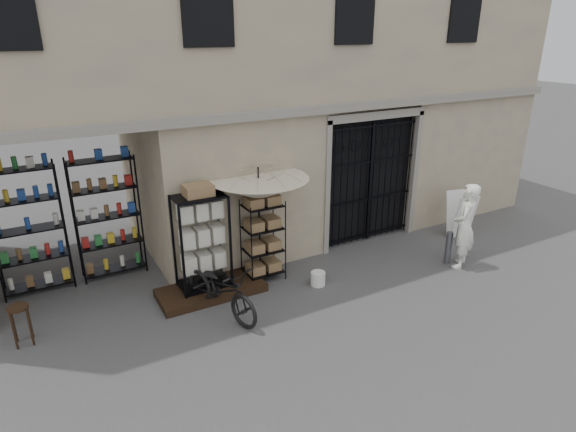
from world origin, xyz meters
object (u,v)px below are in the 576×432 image
wooden_stool (21,324)px  easel_sign (460,215)px  market_umbrella (258,183)px  white_bucket (318,279)px  steel_bollard (448,248)px  wire_rack (263,241)px  bicycle (222,313)px  shopkeeper (459,265)px  display_cabinet (202,247)px

wooden_stool → easel_sign: size_ratio=0.63×
market_umbrella → white_bucket: market_umbrella is taller
steel_bollard → easel_sign: (1.30, 0.90, 0.20)m
wire_rack → bicycle: wire_rack is taller
shopkeeper → easel_sign: 1.70m
wooden_stool → white_bucket: bearing=-7.5°
white_bucket → easel_sign: easel_sign is taller
wire_rack → wooden_stool: 4.37m
display_cabinet → easel_sign: display_cabinet is taller
wire_rack → white_bucket: bearing=-21.5°
white_bucket → bicycle: 2.05m
wire_rack → easel_sign: bearing=17.5°
shopkeeper → easel_sign: bearing=-168.9°
white_bucket → steel_bollard: (2.96, -0.54, 0.22)m
display_cabinet → wooden_stool: (-3.10, -0.12, -0.61)m
steel_bollard → shopkeeper: size_ratio=0.40×
wooden_stool → bicycle: bearing=-13.0°
wire_rack → white_bucket: wire_rack is taller
white_bucket → wire_rack: bearing=136.2°
wooden_stool → shopkeeper: wooden_stool is taller
white_bucket → steel_bollard: steel_bollard is taller
market_umbrella → steel_bollard: size_ratio=3.83×
easel_sign → bicycle: bearing=-164.6°
display_cabinet → shopkeeper: bearing=-37.4°
bicycle → steel_bollard: size_ratio=2.58×
display_cabinet → market_umbrella: market_umbrella is taller
steel_bollard → easel_sign: 1.60m
market_umbrella → white_bucket: (0.83, -0.89, -1.86)m
wooden_stool → easel_sign: 9.43m
white_bucket → wooden_stool: (-5.16, 0.68, 0.22)m
wooden_stool → easel_sign: easel_sign is taller
shopkeeper → white_bucket: bearing=-46.7°
white_bucket → easel_sign: 4.30m
bicycle → easel_sign: 6.35m
market_umbrella → bicycle: bearing=-142.5°
wire_rack → white_bucket: size_ratio=5.83×
wire_rack → shopkeeper: (3.92, -1.54, -0.82)m
display_cabinet → white_bucket: display_cabinet is taller
display_cabinet → wire_rack: bearing=-21.5°
easel_sign → steel_bollard: bearing=-133.5°
steel_bollard → shopkeeper: (0.15, -0.22, -0.36)m
bicycle → shopkeeper: bicycle is taller
market_umbrella → shopkeeper: size_ratio=1.52×
wire_rack → steel_bollard: 4.02m
bicycle → steel_bollard: bicycle is taller
market_umbrella → easel_sign: market_umbrella is taller
wire_rack → market_umbrella: size_ratio=0.60×
display_cabinet → easel_sign: 6.34m
display_cabinet → shopkeeper: 5.48m
white_bucket → steel_bollard: size_ratio=0.40×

